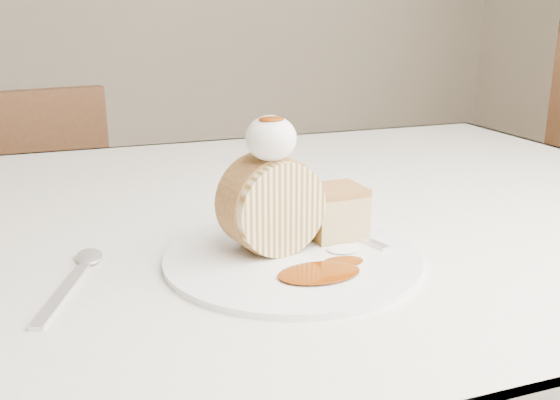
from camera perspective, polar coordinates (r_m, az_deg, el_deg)
name	(u,v)px	position (r m, az deg, el deg)	size (l,w,h in m)	color
table	(218,278)	(0.82, -5.71, -7.10)	(1.40, 0.90, 0.75)	white
chair_far	(16,246)	(1.55, -22.98, -3.89)	(0.47, 0.47, 0.84)	brown
plate	(293,258)	(0.64, 1.15, -5.30)	(0.26, 0.26, 0.01)	white
roulade_slice	(272,205)	(0.64, -0.78, -0.42)	(0.10, 0.10, 0.05)	beige
cake_chunk	(335,215)	(0.68, 5.07, -1.37)	(0.06, 0.05, 0.05)	#A87E3F
whipped_cream	(271,138)	(0.61, -0.84, 5.67)	(0.05, 0.05, 0.04)	white
caramel_drizzle	(271,113)	(0.60, -0.79, 7.92)	(0.03, 0.02, 0.01)	#6B2804
caramel_pool	(319,273)	(0.59, 3.59, -6.65)	(0.08, 0.05, 0.00)	#6B2804
fork	(350,234)	(0.69, 6.40, -3.10)	(0.02, 0.16, 0.00)	silver
spoon	(62,294)	(0.60, -19.29, -8.12)	(0.02, 0.16, 0.00)	silver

